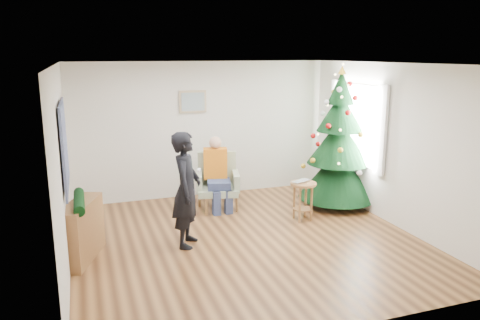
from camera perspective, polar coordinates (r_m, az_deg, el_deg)
name	(u,v)px	position (r m, az deg, el deg)	size (l,w,h in m)	color
floor	(247,240)	(7.12, 0.83, -9.75)	(5.00, 5.00, 0.00)	brown
ceiling	(247,64)	(6.58, 0.90, 11.65)	(5.00, 5.00, 0.00)	white
wall_back	(203,130)	(9.08, -4.53, 3.71)	(5.00, 5.00, 0.00)	silver
wall_front	(337,209)	(4.54, 11.71, -5.88)	(5.00, 5.00, 0.00)	silver
wall_left	(62,169)	(6.35, -20.86, -1.09)	(5.00, 5.00, 0.00)	silver
wall_right	(393,145)	(7.92, 18.13, 1.76)	(5.00, 5.00, 0.00)	silver
window_panel	(357,124)	(8.68, 14.11, 4.27)	(0.04, 1.30, 1.40)	white
curtains	(356,124)	(8.66, 13.94, 4.27)	(0.05, 1.75, 1.50)	white
christmas_tree	(339,144)	(8.63, 11.93, 1.92)	(1.40, 1.40, 2.53)	#3F2816
stool	(303,201)	(7.91, 7.66, -4.97)	(0.43, 0.43, 0.65)	brown
laptop	(303,182)	(7.82, 7.74, -2.65)	(0.36, 0.23, 0.03)	silver
armchair	(218,188)	(8.43, -2.75, -3.49)	(0.86, 0.83, 1.00)	#93A182
seated_person	(217,173)	(8.30, -2.78, -1.59)	(0.49, 0.65, 1.31)	navy
standing_man	(187,190)	(6.74, -6.54, -3.61)	(0.61, 0.40, 1.68)	black
game_controller	(199,170)	(6.67, -5.04, -1.24)	(0.04, 0.13, 0.04)	white
console	(81,231)	(6.72, -18.76, -8.21)	(0.30, 1.00, 0.80)	brown
garland	(79,201)	(6.59, -19.03, -4.79)	(0.14, 0.14, 0.90)	black
tapestry	(64,146)	(6.59, -20.63, 1.64)	(0.03, 1.50, 1.15)	black
framed_picture	(193,102)	(8.93, -5.78, 7.09)	(0.52, 0.05, 0.42)	tan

